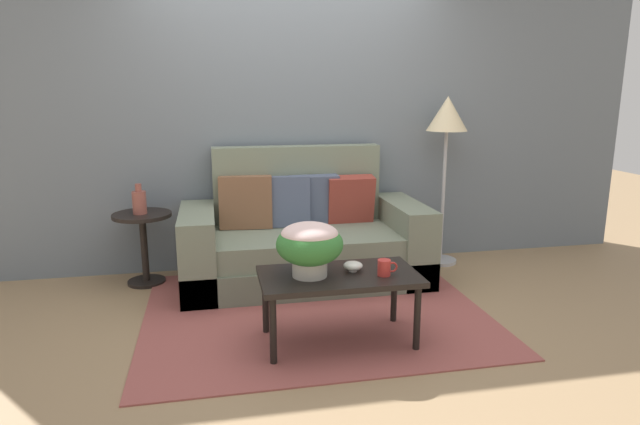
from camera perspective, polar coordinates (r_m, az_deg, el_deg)
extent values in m
plane|color=#997A56|center=(3.89, -0.67, -10.24)|extent=(14.00, 14.00, 0.00)
cube|color=slate|center=(4.71, -3.39, 11.96)|extent=(6.40, 0.12, 2.91)
cube|color=#994C47|center=(3.86, -0.56, -10.39)|extent=(2.33, 1.91, 0.01)
cube|color=#626B59|center=(4.40, -1.59, -5.85)|extent=(1.93, 0.91, 0.23)
cube|color=slate|center=(4.31, -1.56, -3.27)|extent=(1.40, 0.82, 0.19)
cube|color=slate|center=(4.62, -2.43, 1.75)|extent=(1.40, 0.16, 0.85)
cube|color=slate|center=(4.28, -12.68, -3.95)|extent=(0.26, 0.91, 0.62)
cube|color=slate|center=(4.55, 8.80, -2.79)|extent=(0.26, 0.91, 0.62)
cube|color=#4C5670|center=(4.50, -0.66, 1.34)|extent=(0.41, 0.16, 0.41)
cube|color=#93382D|center=(4.56, 3.18, 1.39)|extent=(0.40, 0.20, 0.41)
cube|color=brown|center=(4.42, -7.82, 1.09)|extent=(0.44, 0.21, 0.43)
cube|color=#4C5670|center=(4.45, -3.77, 1.19)|extent=(0.42, 0.21, 0.42)
cylinder|color=black|center=(3.11, -4.96, -12.34)|extent=(0.04, 0.04, 0.41)
cylinder|color=black|center=(3.31, 10.19, -10.93)|extent=(0.04, 0.04, 0.41)
cylinder|color=black|center=(3.49, -5.76, -9.48)|extent=(0.04, 0.04, 0.41)
cylinder|color=black|center=(3.67, 7.80, -8.42)|extent=(0.04, 0.04, 0.41)
cube|color=black|center=(3.29, 2.01, -6.74)|extent=(0.96, 0.52, 0.03)
cylinder|color=black|center=(4.62, -17.77, -6.93)|extent=(0.30, 0.30, 0.03)
cylinder|color=black|center=(4.54, -18.00, -3.67)|extent=(0.05, 0.05, 0.52)
cylinder|color=black|center=(4.47, -18.25, -0.27)|extent=(0.45, 0.45, 0.03)
cylinder|color=#B2B2B7|center=(5.03, 12.50, -4.95)|extent=(0.29, 0.29, 0.03)
cylinder|color=#B2B2B7|center=(4.88, 12.84, 1.65)|extent=(0.03, 0.03, 1.15)
cone|color=beige|center=(4.80, 13.27, 10.11)|extent=(0.35, 0.35, 0.29)
cylinder|color=#B7B2A8|center=(3.23, -1.09, -5.71)|extent=(0.21, 0.21, 0.12)
ellipsoid|color=#337533|center=(3.18, -1.10, -3.37)|extent=(0.40, 0.40, 0.24)
ellipsoid|color=beige|center=(3.17, -1.10, -2.30)|extent=(0.34, 0.34, 0.13)
cylinder|color=red|center=(3.26, 6.76, -5.79)|extent=(0.08, 0.08, 0.10)
torus|color=red|center=(3.28, 7.62, -5.72)|extent=(0.07, 0.01, 0.07)
cylinder|color=silver|center=(3.33, 3.49, -6.03)|extent=(0.05, 0.05, 0.02)
ellipsoid|color=silver|center=(3.32, 3.50, -5.61)|extent=(0.12, 0.12, 0.05)
cylinder|color=#934C42|center=(4.43, -18.48, 1.00)|extent=(0.11, 0.11, 0.18)
cylinder|color=#934C42|center=(4.41, -18.59, 2.51)|extent=(0.05, 0.05, 0.06)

